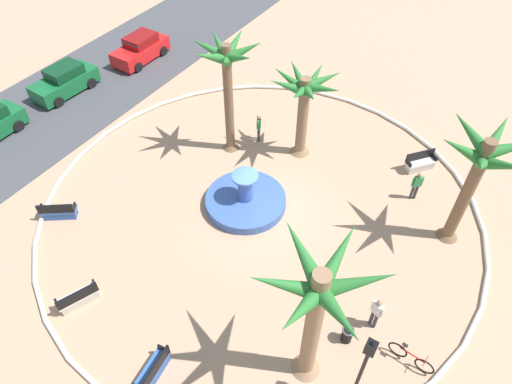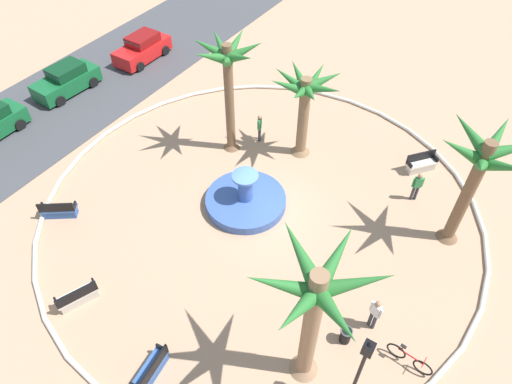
% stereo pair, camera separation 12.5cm
% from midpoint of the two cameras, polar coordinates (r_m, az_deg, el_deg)
% --- Properties ---
extents(ground_plane, '(80.00, 80.00, 0.00)m').
position_cam_midpoint_polar(ground_plane, '(21.54, 0.72, -1.98)').
color(ground_plane, tan).
extents(plaza_curb, '(20.39, 20.39, 0.20)m').
position_cam_midpoint_polar(plaza_curb, '(21.46, 0.72, -1.80)').
color(plaza_curb, silver).
rests_on(plaza_curb, ground).
extents(street_asphalt, '(48.00, 8.00, 0.03)m').
position_cam_midpoint_polar(street_asphalt, '(29.93, -24.08, 9.42)').
color(street_asphalt, '#424247').
rests_on(street_asphalt, ground).
extents(fountain, '(3.79, 3.79, 1.91)m').
position_cam_midpoint_polar(fountain, '(21.48, -1.13, -1.01)').
color(fountain, '#38569E').
rests_on(fountain, ground).
extents(palm_tree_near_fountain, '(3.60, 3.65, 4.73)m').
position_cam_midpoint_polar(palm_tree_near_fountain, '(22.42, 6.29, 11.62)').
color(palm_tree_near_fountain, brown).
rests_on(palm_tree_near_fountain, ground).
extents(palm_tree_by_curb, '(3.84, 3.62, 5.72)m').
position_cam_midpoint_polar(palm_tree_by_curb, '(19.39, 26.23, 2.54)').
color(palm_tree_by_curb, brown).
rests_on(palm_tree_by_curb, ground).
extents(palm_tree_mid_plaza, '(4.18, 3.84, 6.13)m').
position_cam_midpoint_polar(palm_tree_mid_plaza, '(13.60, 7.53, -13.83)').
color(palm_tree_mid_plaza, '#8E6B4C').
rests_on(palm_tree_mid_plaza, ground).
extents(palm_tree_far_side, '(3.38, 3.46, 6.23)m').
position_cam_midpoint_polar(palm_tree_far_side, '(22.00, -3.37, 14.79)').
color(palm_tree_far_side, brown).
rests_on(palm_tree_far_side, ground).
extents(bench_east, '(1.65, 0.67, 1.00)m').
position_cam_midpoint_polar(bench_east, '(17.34, -12.72, -20.85)').
color(bench_east, '#335BA8').
rests_on(bench_east, ground).
extents(bench_west, '(1.55, 1.41, 1.00)m').
position_cam_midpoint_polar(bench_west, '(24.62, 20.00, 3.23)').
color(bench_west, beige).
rests_on(bench_west, ground).
extents(bench_north, '(1.67, 1.08, 1.00)m').
position_cam_midpoint_polar(bench_north, '(19.52, -21.14, -12.11)').
color(bench_north, beige).
rests_on(bench_north, ground).
extents(bench_southeast, '(1.33, 1.59, 1.00)m').
position_cam_midpoint_polar(bench_southeast, '(22.78, -23.16, -2.16)').
color(bench_southeast, '#335BA8').
rests_on(bench_southeast, ground).
extents(lamppost, '(0.32, 0.32, 4.09)m').
position_cam_midpoint_polar(lamppost, '(15.11, 13.15, -20.60)').
color(lamppost, black).
rests_on(lamppost, ground).
extents(trash_bin, '(0.46, 0.46, 0.73)m').
position_cam_midpoint_polar(trash_bin, '(17.78, 11.31, -17.09)').
color(trash_bin, black).
rests_on(trash_bin, ground).
extents(bicycle_red_frame, '(0.44, 1.72, 0.94)m').
position_cam_midpoint_polar(bicycle_red_frame, '(17.93, 18.75, -19.08)').
color(bicycle_red_frame, black).
rests_on(bicycle_red_frame, ground).
extents(person_cyclist_helmet, '(0.30, 0.50, 1.70)m').
position_cam_midpoint_polar(person_cyclist_helmet, '(17.79, 14.80, -14.37)').
color(person_cyclist_helmet, '#33333D').
rests_on(person_cyclist_helmet, ground).
extents(person_cyclist_photo, '(0.36, 0.45, 1.63)m').
position_cam_midpoint_polar(person_cyclist_photo, '(22.58, 19.58, 0.77)').
color(person_cyclist_photo, '#33333D').
rests_on(person_cyclist_photo, ground).
extents(person_pedestrian_stroll, '(0.49, 0.32, 1.61)m').
position_cam_midpoint_polar(person_pedestrian_stroll, '(24.62, 0.60, 8.16)').
color(person_pedestrian_stroll, '#33333D').
rests_on(person_pedestrian_stroll, ground).
extents(parked_car_second, '(4.09, 2.10, 1.67)m').
position_cam_midpoint_polar(parked_car_second, '(30.75, -22.45, 12.76)').
color(parked_car_second, '#145B2D').
rests_on(parked_car_second, ground).
extents(parked_car_third, '(4.02, 1.95, 1.67)m').
position_cam_midpoint_polar(parked_car_third, '(32.73, -13.86, 16.98)').
color(parked_car_third, red).
rests_on(parked_car_third, ground).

